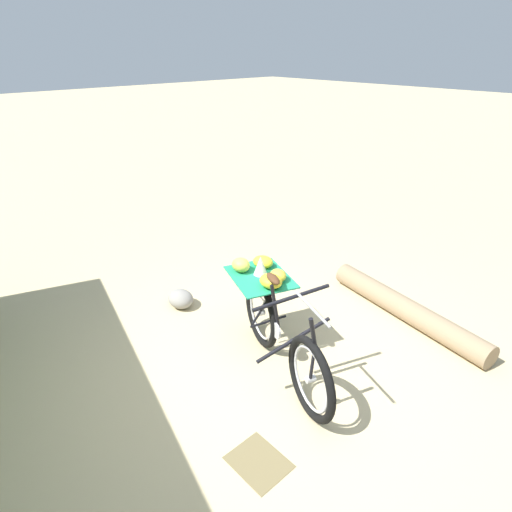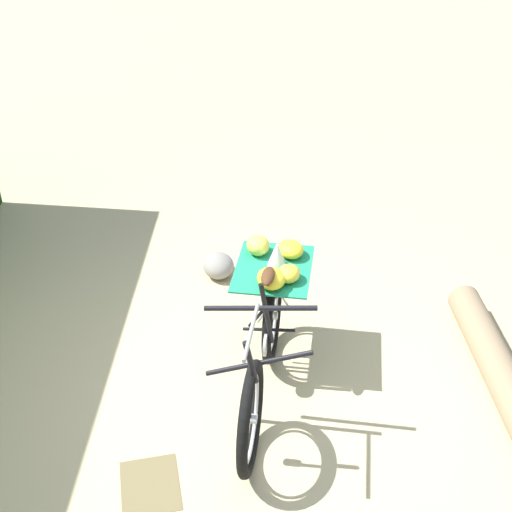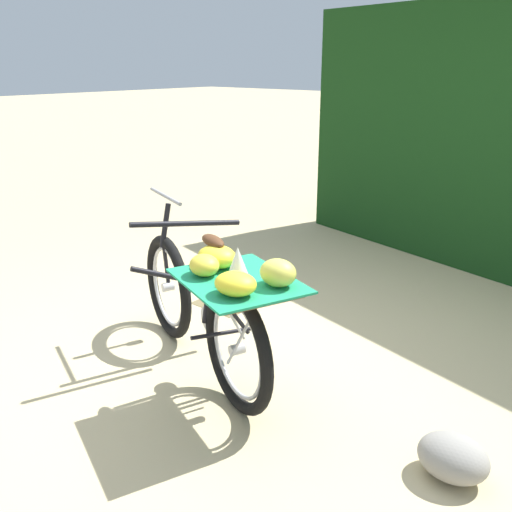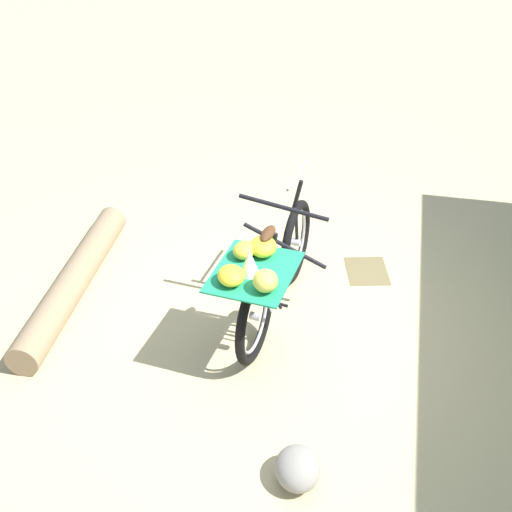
# 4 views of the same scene
# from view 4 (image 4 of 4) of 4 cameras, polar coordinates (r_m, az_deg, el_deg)

# --- Properties ---
(ground_plane) EXTENTS (60.00, 60.00, 0.00)m
(ground_plane) POSITION_cam_4_polar(r_m,az_deg,el_deg) (5.47, 4.61, -5.94)
(ground_plane) COLOR #C6B284
(bicycle) EXTENTS (1.77, 0.97, 1.03)m
(bicycle) POSITION_cam_4_polar(r_m,az_deg,el_deg) (5.19, 1.30, -1.39)
(bicycle) COLOR black
(bicycle) RESTS_ON ground_plane
(fallen_log) EXTENTS (2.06, 0.61, 0.26)m
(fallen_log) POSITION_cam_4_polar(r_m,az_deg,el_deg) (5.93, -14.99, -1.98)
(fallen_log) COLOR #937A5B
(fallen_log) RESTS_ON ground_plane
(path_stone) EXTENTS (0.34, 0.28, 0.21)m
(path_stone) POSITION_cam_4_polar(r_m,az_deg,el_deg) (4.36, 3.49, -17.30)
(path_stone) COLOR gray
(path_stone) RESTS_ON ground_plane
(leaf_litter_patch) EXTENTS (0.44, 0.36, 0.01)m
(leaf_litter_patch) POSITION_cam_4_polar(r_m,az_deg,el_deg) (6.14, 9.25, -1.23)
(leaf_litter_patch) COLOR olive
(leaf_litter_patch) RESTS_ON ground_plane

